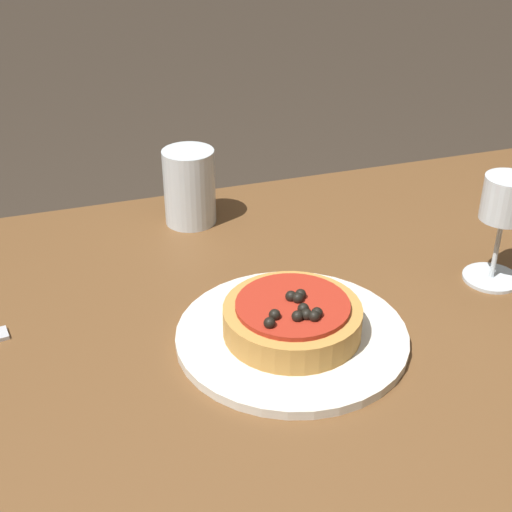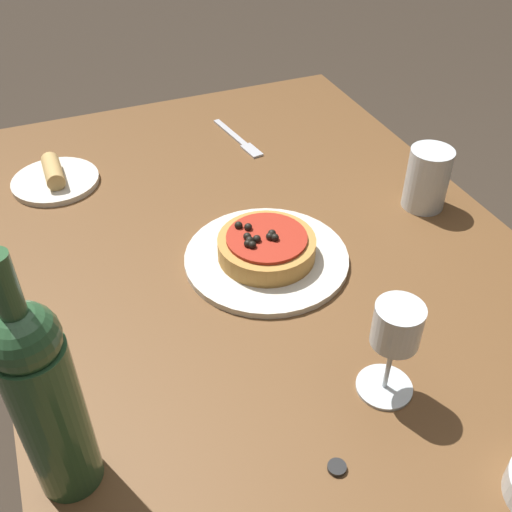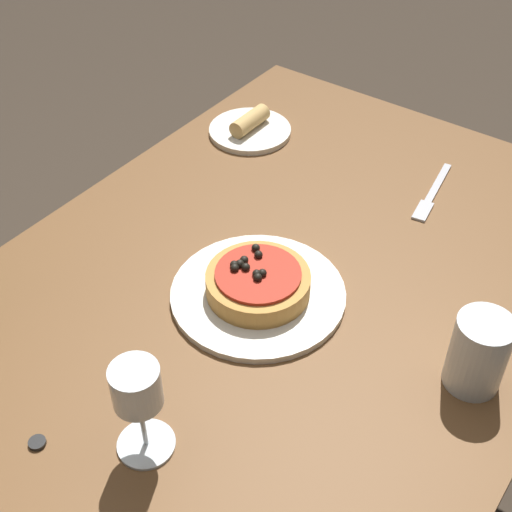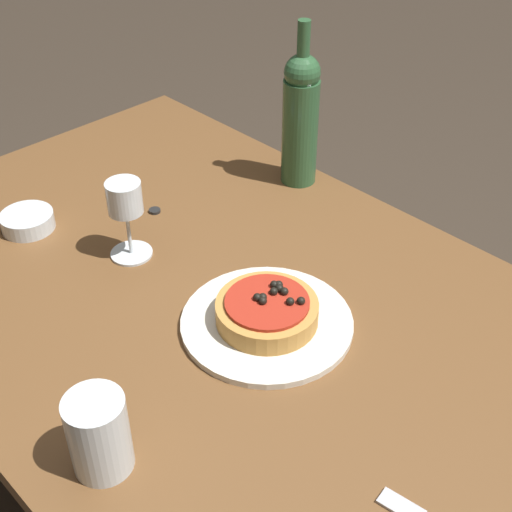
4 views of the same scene
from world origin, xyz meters
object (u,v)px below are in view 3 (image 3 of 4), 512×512
(dining_table, at_px, (237,358))
(water_cup, at_px, (478,353))
(fork, at_px, (431,195))
(bottle_cap, at_px, (37,443))
(dinner_plate, at_px, (258,294))
(side_plate, at_px, (250,128))
(pizza, at_px, (258,282))
(wine_glass, at_px, (137,394))

(dining_table, height_order, water_cup, water_cup)
(fork, bearing_deg, bottle_cap, -21.57)
(dinner_plate, distance_m, side_plate, 0.50)
(pizza, relative_size, water_cup, 1.39)
(pizza, relative_size, bottle_cap, 7.09)
(side_plate, bearing_deg, dinner_plate, -142.12)
(dining_table, bearing_deg, wine_glass, -171.85)
(side_plate, bearing_deg, dining_table, -145.94)
(dinner_plate, bearing_deg, bottle_cap, 169.28)
(dinner_plate, xyz_separation_m, fork, (0.42, -0.11, -0.00))
(side_plate, distance_m, bottle_cap, 0.83)
(dinner_plate, xyz_separation_m, side_plate, (0.40, 0.31, 0.01))
(dining_table, bearing_deg, water_cup, -71.53)
(side_plate, height_order, bottle_cap, side_plate)
(dining_table, distance_m, pizza, 0.13)
(water_cup, xyz_separation_m, fork, (0.38, 0.24, -0.06))
(pizza, height_order, fork, pizza)
(dinner_plate, distance_m, pizza, 0.03)
(dining_table, relative_size, wine_glass, 9.72)
(dining_table, bearing_deg, dinner_plate, 7.09)
(dinner_plate, height_order, side_plate, side_plate)
(wine_glass, xyz_separation_m, fork, (0.74, -0.07, -0.11))
(wine_glass, xyz_separation_m, water_cup, (0.36, -0.31, -0.05))
(water_cup, bearing_deg, bottle_cap, 136.05)
(fork, bearing_deg, side_plate, -95.57)
(fork, relative_size, side_plate, 1.13)
(side_plate, bearing_deg, bottle_cap, -163.83)
(dining_table, height_order, dinner_plate, dinner_plate)
(wine_glass, bearing_deg, pizza, 7.98)
(dining_table, distance_m, dinner_plate, 0.11)
(pizza, xyz_separation_m, bottle_cap, (-0.40, 0.08, -0.03))
(bottle_cap, bearing_deg, side_plate, 16.17)
(dining_table, xyz_separation_m, bottle_cap, (-0.33, 0.09, 0.08))
(pizza, height_order, wine_glass, wine_glass)
(dinner_plate, distance_m, fork, 0.43)
(dining_table, bearing_deg, bottle_cap, 165.50)
(pizza, distance_m, fork, 0.43)
(pizza, bearing_deg, side_plate, 37.84)
(water_cup, relative_size, side_plate, 0.69)
(water_cup, bearing_deg, pizza, 96.75)
(wine_glass, distance_m, fork, 0.75)
(wine_glass, xyz_separation_m, side_plate, (0.71, 0.35, -0.10))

